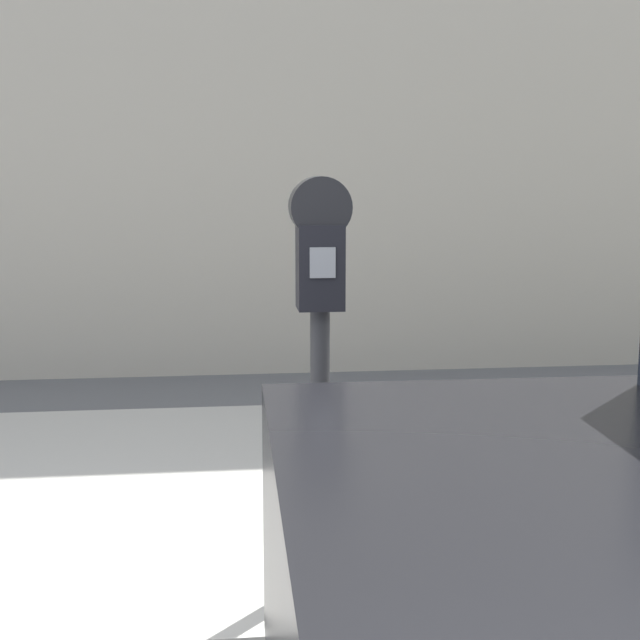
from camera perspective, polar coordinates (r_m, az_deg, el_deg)
sidewalk at (r=4.30m, az=-9.26°, el=-11.19°), size 24.00×2.80×0.12m
building_facade at (r=6.97m, az=-8.59°, el=15.57°), size 24.00×0.30×4.62m
parking_meter at (r=3.04m, az=0.00°, el=1.24°), size 0.21×0.16×1.44m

